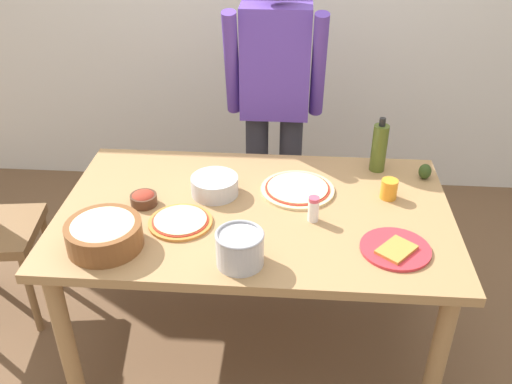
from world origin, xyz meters
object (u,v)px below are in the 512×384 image
person_cook (275,98)px  popcorn_bowl (104,233)px  cup_orange (389,189)px  small_sauce_bowl (144,198)px  salt_shaker (313,209)px  mixing_bowl_steel (215,186)px  plate_with_slice (395,249)px  olive_oil_bottle (379,147)px  dining_table (255,227)px  pizza_cooked_on_tray (180,221)px  pizza_raw_on_board (297,189)px  avocado (425,171)px  steel_pot (240,248)px

person_cook → popcorn_bowl: bearing=-118.8°
cup_orange → small_sauce_bowl: bearing=-173.0°
person_cook → salt_shaker: size_ratio=15.28×
person_cook → mixing_bowl_steel: 0.70m
plate_with_slice → salt_shaker: size_ratio=2.45×
cup_orange → salt_shaker: size_ratio=0.80×
olive_oil_bottle → salt_shaker: olive_oil_bottle is taller
dining_table → pizza_cooked_on_tray: bearing=-156.1°
dining_table → small_sauce_bowl: size_ratio=14.55×
pizza_cooked_on_tray → olive_oil_bottle: 0.96m
pizza_raw_on_board → salt_shaker: bearing=-73.7°
pizza_cooked_on_tray → salt_shaker: (0.52, 0.06, 0.04)m
pizza_cooked_on_tray → cup_orange: (0.84, 0.25, 0.03)m
dining_table → salt_shaker: 0.28m
mixing_bowl_steel → avocado: mixing_bowl_steel is taller
small_sauce_bowl → olive_oil_bottle: size_ratio=0.43×
cup_orange → avocado: bearing=44.3°
person_cook → popcorn_bowl: (-0.58, -1.05, -0.12)m
pizza_raw_on_board → olive_oil_bottle: bearing=31.0°
person_cook → plate_with_slice: 1.13m
dining_table → steel_pot: size_ratio=9.22×
popcorn_bowl → avocado: bearing=25.2°
steel_pot → cup_orange: steel_pot is taller
steel_pot → avocado: steel_pot is taller
mixing_bowl_steel → dining_table: bearing=-30.2°
popcorn_bowl → dining_table: bearing=28.7°
dining_table → mixing_bowl_steel: 0.25m
pizza_cooked_on_tray → cup_orange: size_ratio=2.97×
salt_shaker → pizza_cooked_on_tray: bearing=-173.3°
mixing_bowl_steel → small_sauce_bowl: bearing=-160.0°
pizza_raw_on_board → pizza_cooked_on_tray: bearing=-148.5°
dining_table → pizza_raw_on_board: (0.17, 0.15, 0.10)m
person_cook → pizza_cooked_on_tray: size_ratio=6.41×
pizza_cooked_on_tray → pizza_raw_on_board: bearing=31.5°
plate_with_slice → avocado: avocado is taller
pizza_cooked_on_tray → avocado: size_ratio=3.61×
pizza_raw_on_board → popcorn_bowl: bearing=-147.7°
olive_oil_bottle → salt_shaker: size_ratio=2.42×
plate_with_slice → steel_pot: steel_pot is taller
pizza_cooked_on_tray → plate_with_slice: 0.83m
dining_table → cup_orange: bearing=13.0°
person_cook → pizza_cooked_on_tray: 0.96m
person_cook → salt_shaker: bearing=-76.8°
person_cook → plate_with_slice: size_ratio=6.23×
salt_shaker → avocado: (0.50, 0.37, -0.02)m
small_sauce_bowl → cup_orange: cup_orange is taller
steel_pot → olive_oil_bottle: bearing=52.3°
dining_table → person_cook: person_cook is taller
salt_shaker → cup_orange: bearing=31.1°
pizza_cooked_on_tray → mixing_bowl_steel: 0.26m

